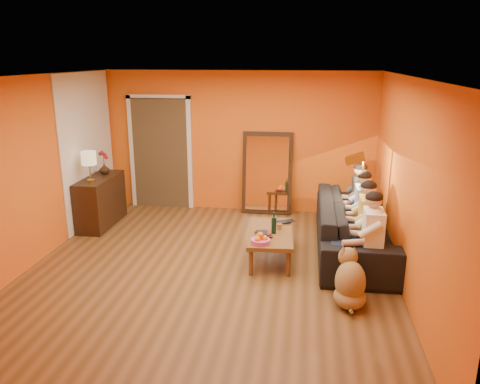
# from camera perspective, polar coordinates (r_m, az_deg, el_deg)

# --- Properties ---
(room_shell) EXTENTS (5.00, 5.50, 2.60)m
(room_shell) POSITION_cam_1_polar(r_m,az_deg,el_deg) (6.43, -3.26, 2.37)
(room_shell) COLOR brown
(room_shell) RESTS_ON ground
(white_accent) EXTENTS (0.02, 1.90, 2.58)m
(white_accent) POSITION_cam_1_polar(r_m,az_deg,el_deg) (8.52, -18.03, 5.03)
(white_accent) COLOR white
(white_accent) RESTS_ON wall_left
(doorway_recess) EXTENTS (1.06, 0.30, 2.10)m
(doorway_recess) POSITION_cam_1_polar(r_m,az_deg,el_deg) (9.19, -9.42, 4.78)
(doorway_recess) COLOR #3F2D19
(doorway_recess) RESTS_ON floor
(door_jamb_left) EXTENTS (0.08, 0.06, 2.20)m
(door_jamb_left) POSITION_cam_1_polar(r_m,az_deg,el_deg) (9.26, -13.01, 4.68)
(door_jamb_left) COLOR white
(door_jamb_left) RESTS_ON wall_back
(door_jamb_right) EXTENTS (0.08, 0.06, 2.20)m
(door_jamb_right) POSITION_cam_1_polar(r_m,az_deg,el_deg) (8.92, -6.14, 4.57)
(door_jamb_right) COLOR white
(door_jamb_right) RESTS_ON wall_back
(door_header) EXTENTS (1.22, 0.06, 0.08)m
(door_header) POSITION_cam_1_polar(r_m,az_deg,el_deg) (8.92, -9.97, 11.37)
(door_header) COLOR white
(door_header) RESTS_ON wall_back
(mirror_frame) EXTENTS (0.92, 0.27, 1.51)m
(mirror_frame) POSITION_cam_1_polar(r_m,az_deg,el_deg) (8.66, 3.33, 2.32)
(mirror_frame) COLOR #311C10
(mirror_frame) RESTS_ON floor
(mirror_glass) EXTENTS (0.78, 0.21, 1.35)m
(mirror_glass) POSITION_cam_1_polar(r_m,az_deg,el_deg) (8.62, 3.31, 2.25)
(mirror_glass) COLOR white
(mirror_glass) RESTS_ON mirror_frame
(sideboard) EXTENTS (0.44, 1.18, 0.85)m
(sideboard) POSITION_cam_1_polar(r_m,az_deg,el_deg) (8.44, -16.61, -1.08)
(sideboard) COLOR #311C10
(sideboard) RESTS_ON floor
(table_lamp) EXTENTS (0.24, 0.24, 0.51)m
(table_lamp) POSITION_cam_1_polar(r_m,az_deg,el_deg) (8.01, -17.88, 2.94)
(table_lamp) COLOR beige
(table_lamp) RESTS_ON sideboard
(sofa) EXTENTS (2.67, 1.05, 0.78)m
(sofa) POSITION_cam_1_polar(r_m,az_deg,el_deg) (7.21, 13.70, -4.10)
(sofa) COLOR black
(sofa) RESTS_ON floor
(coffee_table) EXTENTS (0.70, 1.26, 0.42)m
(coffee_table) POSITION_cam_1_polar(r_m,az_deg,el_deg) (6.81, 3.70, -6.50)
(coffee_table) COLOR brown
(coffee_table) RESTS_ON floor
(floor_lamp) EXTENTS (0.34, 0.29, 1.44)m
(floor_lamp) POSITION_cam_1_polar(r_m,az_deg,el_deg) (7.33, 14.50, -1.10)
(floor_lamp) COLOR gold
(floor_lamp) RESTS_ON floor
(dog) EXTENTS (0.42, 0.61, 0.69)m
(dog) POSITION_cam_1_polar(r_m,az_deg,el_deg) (5.71, 13.33, -10.12)
(dog) COLOR #A6834B
(dog) RESTS_ON floor
(person_far_left) EXTENTS (0.70, 0.44, 1.22)m
(person_far_left) POSITION_cam_1_polar(r_m,az_deg,el_deg) (6.22, 15.83, -5.41)
(person_far_left) COLOR white
(person_far_left) RESTS_ON sofa
(person_mid_left) EXTENTS (0.70, 0.44, 1.22)m
(person_mid_left) POSITION_cam_1_polar(r_m,az_deg,el_deg) (6.73, 15.26, -3.70)
(person_mid_left) COLOR gold
(person_mid_left) RESTS_ON sofa
(person_mid_right) EXTENTS (0.70, 0.44, 1.22)m
(person_mid_right) POSITION_cam_1_polar(r_m,az_deg,el_deg) (7.25, 14.77, -2.23)
(person_mid_right) COLOR #89A1D4
(person_mid_right) RESTS_ON sofa
(person_far_right) EXTENTS (0.70, 0.44, 1.22)m
(person_far_right) POSITION_cam_1_polar(r_m,az_deg,el_deg) (7.77, 14.35, -0.96)
(person_far_right) COLOR #313136
(person_far_right) RESTS_ON sofa
(fruit_bowl) EXTENTS (0.26, 0.26, 0.16)m
(fruit_bowl) POSITION_cam_1_polar(r_m,az_deg,el_deg) (6.29, 2.50, -5.59)
(fruit_bowl) COLOR #CE488C
(fruit_bowl) RESTS_ON coffee_table
(wine_bottle) EXTENTS (0.07, 0.07, 0.31)m
(wine_bottle) POSITION_cam_1_polar(r_m,az_deg,el_deg) (6.63, 4.16, -3.78)
(wine_bottle) COLOR black
(wine_bottle) RESTS_ON coffee_table
(tumbler) EXTENTS (0.11, 0.11, 0.08)m
(tumbler) POSITION_cam_1_polar(r_m,az_deg,el_deg) (6.82, 4.83, -4.21)
(tumbler) COLOR #B27F3F
(tumbler) RESTS_ON coffee_table
(laptop) EXTENTS (0.41, 0.35, 0.03)m
(laptop) POSITION_cam_1_polar(r_m,az_deg,el_deg) (7.04, 5.43, -3.80)
(laptop) COLOR black
(laptop) RESTS_ON coffee_table
(book_lower) EXTENTS (0.28, 0.32, 0.03)m
(book_lower) POSITION_cam_1_polar(r_m,az_deg,el_deg) (6.56, 2.02, -5.30)
(book_lower) COLOR #311C10
(book_lower) RESTS_ON coffee_table
(book_mid) EXTENTS (0.24, 0.28, 0.02)m
(book_mid) POSITION_cam_1_polar(r_m,az_deg,el_deg) (6.56, 2.12, -5.10)
(book_mid) COLOR maroon
(book_mid) RESTS_ON book_lower
(book_upper) EXTENTS (0.18, 0.23, 0.02)m
(book_upper) POSITION_cam_1_polar(r_m,az_deg,el_deg) (6.53, 2.01, -5.01)
(book_upper) COLOR black
(book_upper) RESTS_ON book_mid
(vase) EXTENTS (0.17, 0.17, 0.18)m
(vase) POSITION_cam_1_polar(r_m,az_deg,el_deg) (8.53, -16.20, 2.73)
(vase) COLOR #311C10
(vase) RESTS_ON sideboard
(flowers) EXTENTS (0.17, 0.17, 0.42)m
(flowers) POSITION_cam_1_polar(r_m,az_deg,el_deg) (8.48, -16.33, 4.30)
(flowers) COLOR maroon
(flowers) RESTS_ON vase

